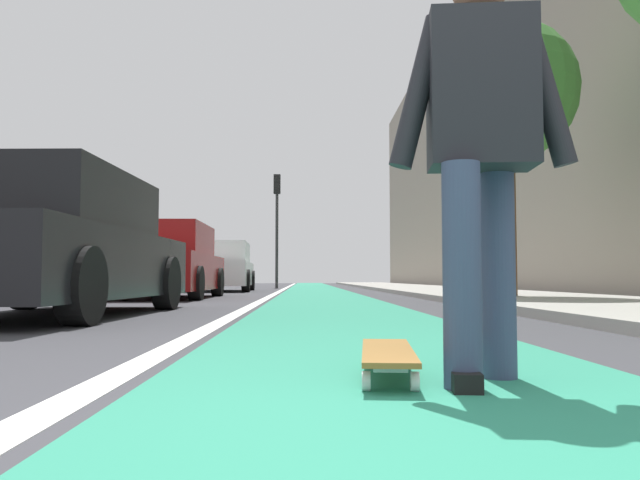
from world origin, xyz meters
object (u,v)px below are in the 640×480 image
object	(u,v)px
skater_person	(481,138)
street_tree_mid	(505,94)
skateboard	(388,354)
parked_car_mid	(165,263)
parked_car_near	(47,247)
traffic_light	(277,210)
parked_car_far	(222,268)

from	to	relation	value
skater_person	street_tree_mid	xyz separation A→B (m)	(8.22, -2.75, 2.62)
skateboard	parked_car_mid	distance (m)	10.68
skateboard	parked_car_near	bearing A→B (deg)	36.19
skater_person	parked_car_mid	world-z (taller)	skater_person
traffic_light	parked_car_mid	bearing A→B (deg)	173.03
skateboard	skater_person	xyz separation A→B (m)	(-0.15, -0.35, 0.84)
parked_car_mid	traffic_light	size ratio (longest dim) A/B	0.93
skater_person	traffic_light	size ratio (longest dim) A/B	0.35
parked_car_mid	street_tree_mid	world-z (taller)	street_tree_mid
parked_car_near	skateboard	bearing A→B (deg)	-143.81
skateboard	skater_person	bearing A→B (deg)	-113.27
skateboard	street_tree_mid	world-z (taller)	street_tree_mid
skateboard	parked_car_near	size ratio (longest dim) A/B	0.19
skateboard	skater_person	size ratio (longest dim) A/B	0.52
parked_car_near	street_tree_mid	size ratio (longest dim) A/B	0.93
skateboard	street_tree_mid	size ratio (longest dim) A/B	0.18
skater_person	parked_car_mid	size ratio (longest dim) A/B	0.37
skateboard	traffic_light	distance (m)	23.83
skater_person	parked_car_near	world-z (taller)	skater_person
parked_car_far	street_tree_mid	xyz separation A→B (m)	(-8.83, -5.96, 2.85)
parked_car_near	street_tree_mid	distance (m)	7.81
traffic_light	street_tree_mid	bearing A→B (deg)	-163.51
street_tree_mid	skateboard	bearing A→B (deg)	159.00
skateboard	traffic_light	xyz separation A→B (m)	(23.58, 1.49, 3.12)
parked_car_mid	parked_car_far	xyz separation A→B (m)	(6.71, -0.26, 0.01)
parked_car_far	parked_car_near	bearing A→B (deg)	179.21
parked_car_near	skater_person	bearing A→B (deg)	-141.81
skater_person	parked_car_far	bearing A→B (deg)	10.67
parked_car_far	skateboard	bearing A→B (deg)	-170.37
skateboard	street_tree_mid	bearing A→B (deg)	-21.00
parked_car_mid	street_tree_mid	bearing A→B (deg)	-108.82
parked_car_far	traffic_light	bearing A→B (deg)	-11.63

